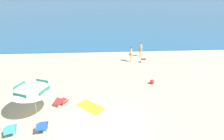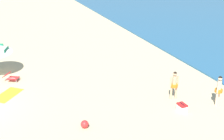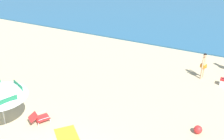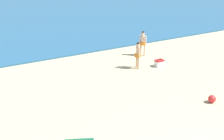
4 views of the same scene
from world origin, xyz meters
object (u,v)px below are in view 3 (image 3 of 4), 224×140
Objects in this scene: beach_ball at (198,130)px; lounge_chair_under_umbrella at (39,117)px; person_standing_near_shore at (204,64)px; cooler_box at (224,82)px; beach_towel at (68,139)px.

lounge_chair_under_umbrella is at bearing -159.70° from beach_ball.
person_standing_near_shore reaches higher than lounge_chair_under_umbrella.
person_standing_near_shore is 5.41m from beach_ball.
person_standing_near_shore is 4.28× the size of beach_ball.
person_standing_near_shore is (5.80, 7.75, 0.64)m from lounge_chair_under_umbrella.
lounge_chair_under_umbrella is 10.26m from cooler_box.
beach_ball is at bearing -80.89° from person_standing_near_shore.
beach_ball is at bearing 30.99° from beach_towel.
cooler_box is (7.10, 7.41, -0.07)m from lounge_chair_under_umbrella.
person_standing_near_shore is at bearing 53.19° from lounge_chair_under_umbrella.
beach_towel is (-3.94, -8.17, -0.91)m from person_standing_near_shore.
lounge_chair_under_umbrella reaches higher than cooler_box.
cooler_box reaches higher than beach_towel.
person_standing_near_shore is at bearing 99.11° from beach_ball.
beach_ball is 0.20× the size of beach_towel.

